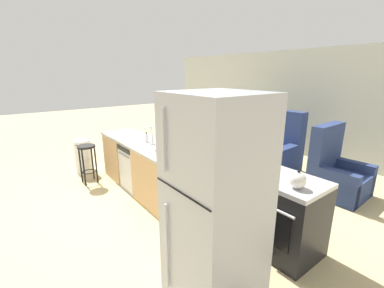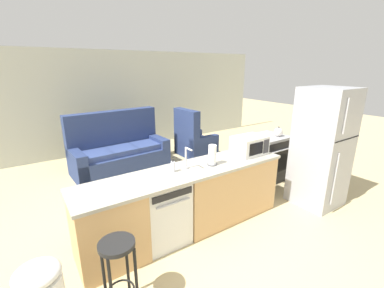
% 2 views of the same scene
% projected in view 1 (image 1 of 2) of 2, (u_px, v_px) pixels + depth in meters
% --- Properties ---
extents(ground_plane, '(24.00, 24.00, 0.00)m').
position_uv_depth(ground_plane, '(148.00, 192.00, 4.55)').
color(ground_plane, tan).
extents(wall_back, '(10.00, 0.06, 2.60)m').
position_uv_depth(wall_back, '(302.00, 103.00, 6.42)').
color(wall_back, beige).
rests_on(wall_back, ground_plane).
extents(kitchen_counter, '(2.94, 0.66, 0.90)m').
position_uv_depth(kitchen_counter, '(154.00, 174.00, 4.26)').
color(kitchen_counter, tan).
rests_on(kitchen_counter, ground_plane).
extents(dishwasher, '(0.58, 0.61, 0.84)m').
position_uv_depth(dishwasher, '(140.00, 166.00, 4.63)').
color(dishwasher, silver).
rests_on(dishwasher, ground_plane).
extents(stove_range, '(0.76, 0.68, 0.90)m').
position_uv_depth(stove_range, '(285.00, 216.00, 2.94)').
color(stove_range, black).
rests_on(stove_range, ground_plane).
extents(refrigerator, '(0.72, 0.73, 1.90)m').
position_uv_depth(refrigerator, '(215.00, 206.00, 2.17)').
color(refrigerator, '#A8AAB2').
rests_on(refrigerator, ground_plane).
extents(microwave, '(0.50, 0.37, 0.28)m').
position_uv_depth(microwave, '(191.00, 153.00, 3.29)').
color(microwave, white).
rests_on(microwave, kitchen_counter).
extents(sink_faucet, '(0.07, 0.18, 0.30)m').
position_uv_depth(sink_faucet, '(151.00, 137.00, 4.18)').
color(sink_faucet, silver).
rests_on(sink_faucet, kitchen_counter).
extents(paper_towel_roll, '(0.14, 0.14, 0.28)m').
position_uv_depth(paper_towel_roll, '(159.00, 142.00, 3.85)').
color(paper_towel_roll, '#4C4C51').
rests_on(paper_towel_roll, kitchen_counter).
extents(soap_bottle, '(0.06, 0.06, 0.18)m').
position_uv_depth(soap_bottle, '(146.00, 138.00, 4.35)').
color(soap_bottle, silver).
rests_on(soap_bottle, kitchen_counter).
extents(kettle, '(0.21, 0.17, 0.19)m').
position_uv_depth(kettle, '(298.00, 180.00, 2.60)').
color(kettle, silver).
rests_on(kettle, stove_range).
extents(bar_stool, '(0.32, 0.32, 0.74)m').
position_uv_depth(bar_stool, '(87.00, 156.00, 4.81)').
color(bar_stool, black).
rests_on(bar_stool, ground_plane).
extents(trash_bin, '(0.35, 0.35, 0.74)m').
position_uv_depth(trash_bin, '(84.00, 155.00, 5.35)').
color(trash_bin, white).
rests_on(trash_bin, ground_plane).
extents(couch, '(2.05, 1.01, 1.27)m').
position_uv_depth(couch, '(255.00, 146.00, 5.95)').
color(couch, navy).
rests_on(couch, ground_plane).
extents(armchair, '(0.83, 0.88, 1.20)m').
position_uv_depth(armchair, '(335.00, 174.00, 4.42)').
color(armchair, navy).
rests_on(armchair, ground_plane).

